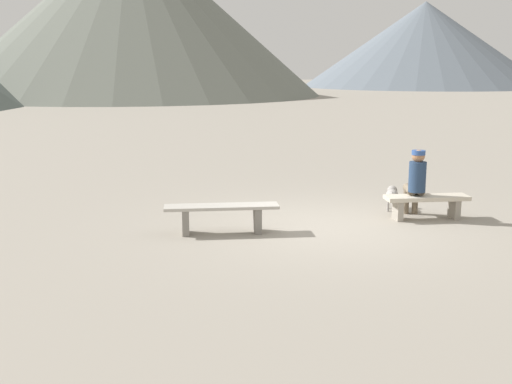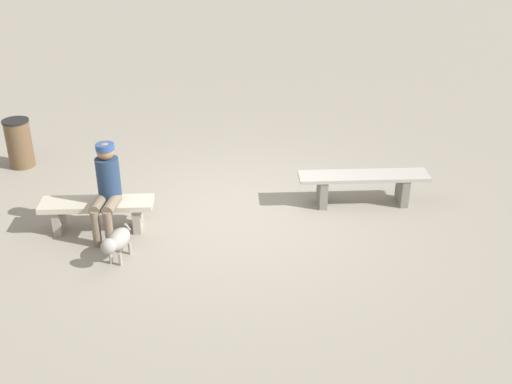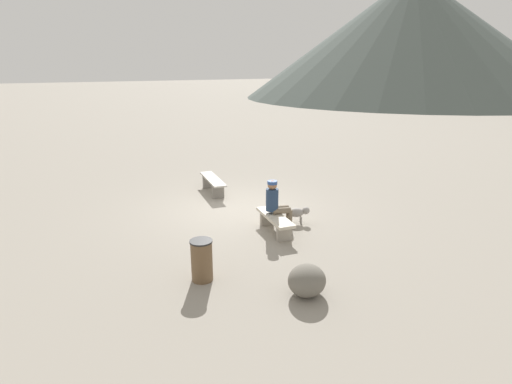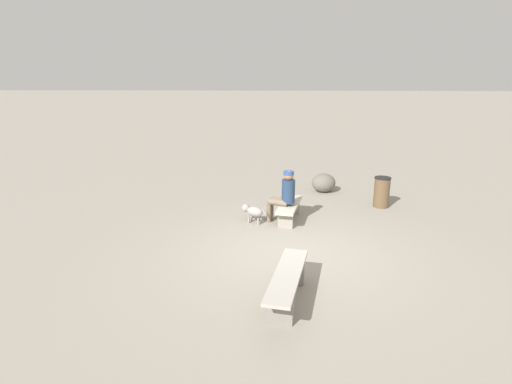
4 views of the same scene
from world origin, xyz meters
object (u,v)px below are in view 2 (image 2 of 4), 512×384
(bench_left, at_px, (363,183))
(seated_person, at_px, (107,185))
(bench_right, at_px, (97,209))
(trash_bin, at_px, (19,143))
(dog, at_px, (117,241))

(bench_left, relative_size, seated_person, 1.52)
(bench_right, relative_size, seated_person, 1.22)
(bench_left, relative_size, trash_bin, 2.38)
(bench_right, xyz_separation_m, seated_person, (-0.16, 0.13, 0.41))
(bench_left, bearing_deg, dog, 22.31)
(bench_left, height_order, seated_person, seated_person)
(trash_bin, bearing_deg, dog, 113.21)
(dog, bearing_deg, bench_left, 130.96)
(bench_left, relative_size, bench_right, 1.24)
(seated_person, bearing_deg, bench_right, -20.31)
(bench_right, height_order, dog, same)
(bench_left, distance_m, dog, 3.63)
(bench_right, bearing_deg, seated_person, 151.78)
(bench_right, distance_m, trash_bin, 2.75)
(seated_person, xyz_separation_m, trash_bin, (1.37, -2.60, -0.32))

